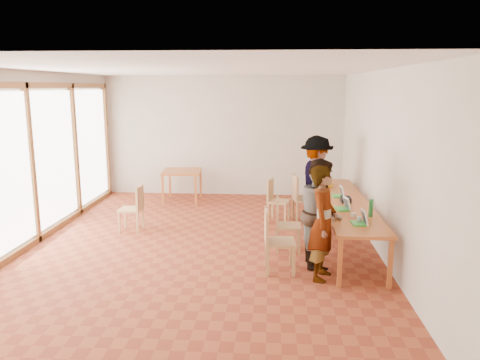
# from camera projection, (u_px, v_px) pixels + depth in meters

# --- Properties ---
(ground) EXTENTS (8.00, 8.00, 0.00)m
(ground) POSITION_uv_depth(u_px,v_px,m) (201.00, 245.00, 8.18)
(ground) COLOR brown
(ground) RESTS_ON ground
(wall_back) EXTENTS (6.00, 0.10, 3.00)m
(wall_back) POSITION_uv_depth(u_px,v_px,m) (224.00, 136.00, 11.80)
(wall_back) COLOR beige
(wall_back) RESTS_ON ground
(wall_front) EXTENTS (6.00, 0.10, 3.00)m
(wall_front) POSITION_uv_depth(u_px,v_px,m) (129.00, 233.00, 3.97)
(wall_front) COLOR beige
(wall_front) RESTS_ON ground
(wall_right) EXTENTS (0.10, 8.00, 3.00)m
(wall_right) POSITION_uv_depth(u_px,v_px,m) (381.00, 162.00, 7.69)
(wall_right) COLOR beige
(wall_right) RESTS_ON ground
(window_wall) EXTENTS (0.10, 8.00, 3.00)m
(window_wall) POSITION_uv_depth(u_px,v_px,m) (30.00, 159.00, 8.08)
(window_wall) COLOR white
(window_wall) RESTS_ON ground
(ceiling) EXTENTS (6.00, 8.00, 0.04)m
(ceiling) POSITION_uv_depth(u_px,v_px,m) (198.00, 68.00, 7.59)
(ceiling) COLOR white
(ceiling) RESTS_ON wall_back
(communal_table) EXTENTS (0.80, 4.00, 0.75)m
(communal_table) POSITION_uv_depth(u_px,v_px,m) (344.00, 204.00, 8.22)
(communal_table) COLOR #C0622A
(communal_table) RESTS_ON ground
(side_table) EXTENTS (0.90, 0.90, 0.75)m
(side_table) POSITION_uv_depth(u_px,v_px,m) (182.00, 174.00, 11.24)
(side_table) COLOR #C0622A
(side_table) RESTS_ON ground
(chair_near) EXTENTS (0.47, 0.47, 0.51)m
(chair_near) POSITION_uv_depth(u_px,v_px,m) (273.00, 234.00, 6.91)
(chair_near) COLOR tan
(chair_near) RESTS_ON ground
(chair_mid) EXTENTS (0.42, 0.42, 0.48)m
(chair_mid) POSITION_uv_depth(u_px,v_px,m) (283.00, 219.00, 7.83)
(chair_mid) COLOR tan
(chair_mid) RESTS_ON ground
(chair_far) EXTENTS (0.50, 0.50, 0.47)m
(chair_far) POSITION_uv_depth(u_px,v_px,m) (274.00, 195.00, 9.58)
(chair_far) COLOR tan
(chair_far) RESTS_ON ground
(chair_empty) EXTENTS (0.51, 0.51, 0.51)m
(chair_empty) POSITION_uv_depth(u_px,v_px,m) (300.00, 193.00, 9.55)
(chair_empty) COLOR tan
(chair_empty) RESTS_ON ground
(chair_spare) EXTENTS (0.42, 0.42, 0.47)m
(chair_spare) POSITION_uv_depth(u_px,v_px,m) (135.00, 203.00, 8.89)
(chair_spare) COLOR tan
(chair_spare) RESTS_ON ground
(person_near) EXTENTS (0.54, 0.69, 1.65)m
(person_near) POSITION_uv_depth(u_px,v_px,m) (323.00, 223.00, 6.62)
(person_near) COLOR gray
(person_near) RESTS_ON ground
(person_mid) EXTENTS (0.66, 0.83, 1.66)m
(person_mid) POSITION_uv_depth(u_px,v_px,m) (320.00, 212.00, 7.18)
(person_mid) COLOR gray
(person_mid) RESTS_ON ground
(person_far) EXTENTS (0.82, 1.23, 1.78)m
(person_far) POSITION_uv_depth(u_px,v_px,m) (316.00, 180.00, 9.35)
(person_far) COLOR gray
(person_far) RESTS_ON ground
(laptop_near) EXTENTS (0.23, 0.27, 0.21)m
(laptop_near) POSITION_uv_depth(u_px,v_px,m) (361.00, 220.00, 6.82)
(laptop_near) COLOR green
(laptop_near) RESTS_ON communal_table
(laptop_mid) EXTENTS (0.26, 0.29, 0.21)m
(laptop_mid) POSITION_uv_depth(u_px,v_px,m) (344.00, 206.00, 7.62)
(laptop_mid) COLOR green
(laptop_mid) RESTS_ON communal_table
(laptop_far) EXTENTS (0.22, 0.25, 0.20)m
(laptop_far) POSITION_uv_depth(u_px,v_px,m) (340.00, 194.00, 8.53)
(laptop_far) COLOR green
(laptop_far) RESTS_ON communal_table
(yellow_mug) EXTENTS (0.13, 0.13, 0.09)m
(yellow_mug) POSITION_uv_depth(u_px,v_px,m) (330.00, 185.00, 9.32)
(yellow_mug) COLOR yellow
(yellow_mug) RESTS_ON communal_table
(green_bottle) EXTENTS (0.07, 0.07, 0.28)m
(green_bottle) POSITION_uv_depth(u_px,v_px,m) (371.00, 208.00, 7.20)
(green_bottle) COLOR #227F38
(green_bottle) RESTS_ON communal_table
(clear_glass) EXTENTS (0.07, 0.07, 0.09)m
(clear_glass) POSITION_uv_depth(u_px,v_px,m) (359.00, 219.00, 6.91)
(clear_glass) COLOR silver
(clear_glass) RESTS_ON communal_table
(condiment_cup) EXTENTS (0.08, 0.08, 0.06)m
(condiment_cup) POSITION_uv_depth(u_px,v_px,m) (353.00, 215.00, 7.23)
(condiment_cup) COLOR white
(condiment_cup) RESTS_ON communal_table
(pink_phone) EXTENTS (0.05, 0.10, 0.01)m
(pink_phone) POSITION_uv_depth(u_px,v_px,m) (346.00, 193.00, 8.83)
(pink_phone) COLOR #D0385A
(pink_phone) RESTS_ON communal_table
(black_pouch) EXTENTS (0.16, 0.26, 0.09)m
(black_pouch) POSITION_uv_depth(u_px,v_px,m) (346.00, 200.00, 8.12)
(black_pouch) COLOR black
(black_pouch) RESTS_ON communal_table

